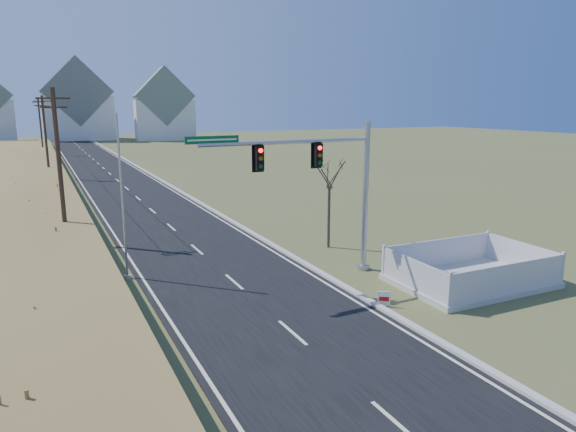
{
  "coord_description": "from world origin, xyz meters",
  "views": [
    {
      "loc": [
        -7.68,
        -17.25,
        8.07
      ],
      "look_at": [
        1.77,
        1.95,
        3.4
      ],
      "focal_mm": 32.0,
      "sensor_mm": 36.0,
      "label": 1
    }
  ],
  "objects_px": {
    "flagpole": "(123,215)",
    "bare_tree": "(330,172)",
    "open_sign": "(384,299)",
    "traffic_signal_mast": "(333,183)",
    "fence_enclosure": "(470,277)"
  },
  "relations": [
    {
      "from": "fence_enclosure",
      "to": "flagpole",
      "type": "height_order",
      "value": "flagpole"
    },
    {
      "from": "traffic_signal_mast",
      "to": "fence_enclosure",
      "type": "distance_m",
      "value": 7.62
    },
    {
      "from": "fence_enclosure",
      "to": "open_sign",
      "type": "relative_size",
      "value": 11.07
    },
    {
      "from": "open_sign",
      "to": "flagpole",
      "type": "xyz_separation_m",
      "value": [
        -8.8,
        8.18,
        2.74
      ]
    },
    {
      "from": "traffic_signal_mast",
      "to": "bare_tree",
      "type": "height_order",
      "value": "traffic_signal_mast"
    },
    {
      "from": "flagpole",
      "to": "fence_enclosure",
      "type": "bearing_deg",
      "value": -28.63
    },
    {
      "from": "flagpole",
      "to": "bare_tree",
      "type": "bearing_deg",
      "value": 2.44
    },
    {
      "from": "open_sign",
      "to": "bare_tree",
      "type": "bearing_deg",
      "value": 107.76
    },
    {
      "from": "traffic_signal_mast",
      "to": "open_sign",
      "type": "bearing_deg",
      "value": -93.06
    },
    {
      "from": "fence_enclosure",
      "to": "bare_tree",
      "type": "xyz_separation_m",
      "value": [
        -2.73,
        8.14,
        4.08
      ]
    },
    {
      "from": "fence_enclosure",
      "to": "bare_tree",
      "type": "relative_size",
      "value": 1.27
    },
    {
      "from": "flagpole",
      "to": "bare_tree",
      "type": "height_order",
      "value": "flagpole"
    },
    {
      "from": "bare_tree",
      "to": "fence_enclosure",
      "type": "bearing_deg",
      "value": -71.48
    },
    {
      "from": "traffic_signal_mast",
      "to": "bare_tree",
      "type": "bearing_deg",
      "value": 59.73
    },
    {
      "from": "traffic_signal_mast",
      "to": "fence_enclosure",
      "type": "xyz_separation_m",
      "value": [
        5.1,
        -3.83,
        -4.17
      ]
    }
  ]
}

